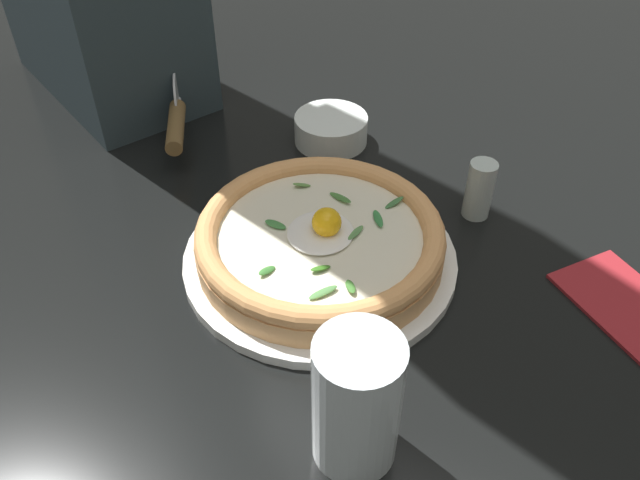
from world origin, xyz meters
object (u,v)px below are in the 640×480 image
pizza_cutter (177,119)px  drinking_glass (356,409)px  side_bowl (331,129)px  pepper_shaker (479,190)px  pizza (320,239)px  folded_napkin (628,304)px

pizza_cutter → drinking_glass: size_ratio=1.06×
side_bowl → pepper_shaker: 0.23m
pizza → folded_napkin: bearing=-69.9°
pizza → side_bowl: (0.21, 0.12, -0.02)m
side_bowl → pepper_shaker: bearing=-100.8°
pizza → drinking_glass: bearing=-140.6°
pizza → pepper_shaker: same height
drinking_glass → folded_napkin: size_ratio=0.92×
pizza_cutter → pepper_shaker: 0.41m
pizza_cutter → drinking_glass: 0.51m
pizza → pepper_shaker: size_ratio=3.68×
side_bowl → folded_napkin: bearing=-103.8°
pepper_shaker → folded_napkin: bearing=-107.4°
pizza_cutter → pepper_shaker: pizza_cutter is taller
pizza → pizza_cutter: bearing=71.3°
side_bowl → drinking_glass: bearing=-146.1°
folded_napkin → pepper_shaker: (0.06, 0.19, 0.03)m
folded_napkin → pizza_cutter: bearing=91.3°
pizza → pizza_cutter: pizza_cutter is taller
pizza → side_bowl: bearing=28.8°
pizza → drinking_glass: size_ratio=2.06×
drinking_glass → folded_napkin: 0.33m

